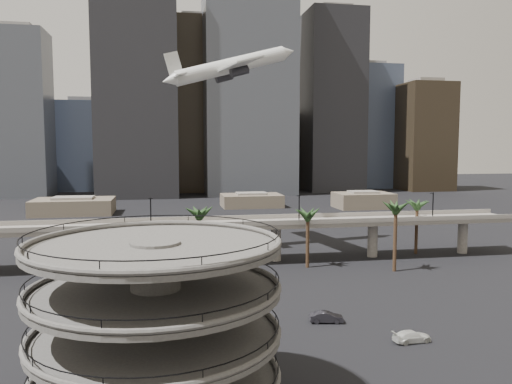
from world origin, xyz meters
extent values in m
cylinder|color=#4A4845|center=(-13.00, -4.00, 8.00)|extent=(4.40, 4.40, 16.50)
cylinder|color=#4A4845|center=(-13.00, -4.00, 3.77)|extent=(22.00, 22.00, 0.45)
torus|color=#4A4845|center=(-13.00, -4.00, 4.25)|extent=(22.20, 22.20, 0.50)
torus|color=black|center=(-13.00, -4.00, 5.05)|extent=(21.80, 21.80, 0.10)
cylinder|color=#4A4845|center=(-13.00, -4.00, 7.78)|extent=(22.00, 22.00, 0.45)
torus|color=#4A4845|center=(-13.00, -4.00, 8.25)|extent=(22.20, 22.20, 0.50)
torus|color=black|center=(-13.00, -4.00, 9.05)|extent=(21.80, 21.80, 0.10)
cylinder|color=#4A4845|center=(-13.00, -4.00, 11.78)|extent=(22.00, 22.00, 0.45)
torus|color=#4A4845|center=(-13.00, -4.00, 12.25)|extent=(22.20, 22.20, 0.50)
torus|color=black|center=(-13.00, -4.00, 13.05)|extent=(21.80, 21.80, 0.10)
cylinder|color=#4A4845|center=(-13.00, -4.00, 15.78)|extent=(22.00, 22.00, 0.45)
torus|color=#4A4845|center=(-13.00, -4.00, 16.25)|extent=(22.20, 22.20, 0.50)
torus|color=black|center=(-13.00, -4.00, 17.05)|extent=(21.80, 21.80, 0.10)
cube|color=slate|center=(0.00, 55.00, 8.00)|extent=(130.00, 9.00, 0.90)
cube|color=slate|center=(0.00, 50.50, 8.90)|extent=(130.00, 0.30, 1.00)
cube|color=slate|center=(0.00, 59.50, 8.90)|extent=(130.00, 0.30, 1.00)
cylinder|color=slate|center=(-33.00, 55.00, 3.80)|extent=(2.20, 2.20, 8.00)
cylinder|color=slate|center=(-11.00, 55.00, 3.80)|extent=(2.20, 2.20, 8.00)
cylinder|color=slate|center=(11.00, 55.00, 3.80)|extent=(2.20, 2.20, 8.00)
cylinder|color=slate|center=(33.00, 55.00, 3.80)|extent=(2.20, 2.20, 8.00)
cylinder|color=slate|center=(55.00, 55.00, 3.80)|extent=(2.20, 2.20, 8.00)
cylinder|color=black|center=(-15.00, 51.00, 11.50)|extent=(0.24, 0.24, 6.00)
cylinder|color=black|center=(15.00, 51.00, 11.50)|extent=(0.24, 0.24, 6.00)
cylinder|color=black|center=(45.00, 51.00, 11.50)|extent=(0.24, 0.24, 6.00)
cylinder|color=#402B1B|center=(-6.00, 44.00, 6.08)|extent=(0.70, 0.70, 12.15)
ellipsoid|color=#1F3A1A|center=(-6.00, 44.00, 12.55)|extent=(4.40, 4.40, 2.00)
cylinder|color=#402B1B|center=(16.00, 48.00, 5.40)|extent=(0.70, 0.70, 10.80)
ellipsoid|color=#1F3A1A|center=(16.00, 48.00, 11.20)|extent=(4.40, 4.40, 2.00)
cylinder|color=#402B1B|center=(32.00, 42.00, 6.30)|extent=(0.70, 0.70, 12.60)
ellipsoid|color=#1F3A1A|center=(32.00, 42.00, 13.00)|extent=(4.40, 4.40, 2.00)
cylinder|color=#402B1B|center=(44.00, 56.00, 5.62)|extent=(0.70, 0.70, 11.25)
ellipsoid|color=#1F3A1A|center=(44.00, 56.00, 11.65)|extent=(4.40, 4.40, 2.00)
cube|color=#66594B|center=(-45.00, 140.00, 2.75)|extent=(28.00, 18.00, 5.50)
cube|color=slate|center=(-45.00, 140.00, 5.90)|extent=(14.00, 9.00, 0.80)
cube|color=#66594B|center=(22.00, 150.00, 2.50)|extent=(24.00, 16.00, 5.00)
cube|color=slate|center=(22.00, 150.00, 5.40)|extent=(12.00, 8.00, 0.80)
cube|color=#66594B|center=(65.00, 138.00, 3.00)|extent=(22.00, 15.00, 6.00)
cube|color=slate|center=(65.00, 138.00, 6.40)|extent=(11.00, 7.50, 0.80)
cube|color=#484C55|center=(-80.00, 210.00, 39.59)|extent=(26.00, 24.00, 79.18)
cube|color=slate|center=(-80.00, 210.00, 80.38)|extent=(14.30, 13.20, 2.40)
cube|color=#3C475E|center=(-55.00, 245.00, 24.36)|extent=(30.00, 30.00, 48.73)
cube|color=slate|center=(-55.00, 245.00, 49.93)|extent=(16.50, 16.50, 2.40)
cube|color=black|center=(-25.00, 200.00, 55.84)|extent=(38.00, 30.00, 111.67)
cube|color=black|center=(5.00, 225.00, 45.68)|extent=(28.00, 26.00, 91.37)
cube|color=slate|center=(5.00, 225.00, 92.57)|extent=(15.40, 14.30, 2.40)
cube|color=#484C55|center=(30.00, 205.00, 60.91)|extent=(45.00, 32.00, 121.82)
cube|color=#817459|center=(55.00, 240.00, 21.32)|extent=(24.00, 24.00, 42.64)
cube|color=slate|center=(55.00, 240.00, 43.84)|extent=(13.20, 13.20, 2.40)
cube|color=black|center=(78.00, 215.00, 48.22)|extent=(30.00, 28.00, 96.44)
cube|color=slate|center=(78.00, 215.00, 97.64)|extent=(16.50, 15.40, 2.40)
cube|color=#3C475E|center=(105.00, 235.00, 35.53)|extent=(34.00, 30.00, 71.06)
cube|color=slate|center=(105.00, 235.00, 72.26)|extent=(18.70, 16.50, 2.40)
cube|color=black|center=(130.00, 210.00, 29.44)|extent=(26.00, 26.00, 58.88)
cube|color=slate|center=(130.00, 210.00, 60.08)|extent=(14.30, 14.30, 2.40)
cube|color=#817459|center=(18.00, 260.00, 19.29)|extent=(22.00, 22.00, 38.58)
cube|color=slate|center=(18.00, 260.00, 39.78)|extent=(12.10, 12.10, 2.40)
cylinder|color=silver|center=(3.45, 69.82, 43.24)|extent=(27.51, 8.99, 10.77)
cone|color=silver|center=(17.77, 72.78, 47.32)|extent=(4.87, 4.31, 4.32)
cone|color=silver|center=(-10.87, 66.86, 39.15)|extent=(4.69, 3.91, 3.94)
cube|color=silver|center=(2.68, 69.66, 42.41)|extent=(12.04, 30.03, 2.04)
cube|color=silver|center=(-9.12, 67.22, 40.06)|extent=(4.26, 10.06, 0.87)
cube|color=silver|center=(-9.84, 67.07, 42.70)|extent=(4.44, 1.24, 6.03)
cylinder|color=#26262B|center=(2.42, 75.11, 41.22)|extent=(4.79, 2.83, 2.99)
cylinder|color=#26262B|center=(4.60, 64.56, 41.22)|extent=(4.79, 2.83, 2.99)
imported|color=#BE491B|center=(-11.37, 21.66, 0.67)|extent=(4.22, 3.18, 1.34)
imported|color=black|center=(9.78, 16.93, 0.77)|extent=(4.92, 2.49, 1.55)
imported|color=silver|center=(18.15, 8.37, 0.72)|extent=(5.08, 2.38, 1.43)
camera|label=1|loc=(-11.96, -47.83, 24.58)|focal=35.00mm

